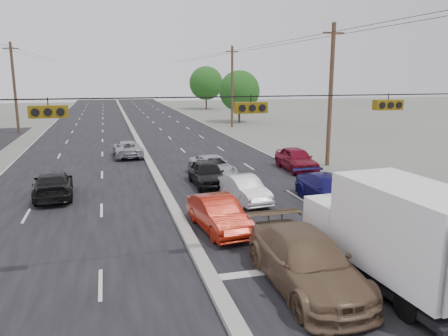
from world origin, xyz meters
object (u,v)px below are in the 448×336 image
Objects in this scene: utility_pole_right_c at (232,86)px; box_truck at (393,232)px; tree_right_mid at (239,91)px; queue_car_d at (329,190)px; utility_pole_left_c at (14,88)px; tree_right_far at (206,83)px; queue_car_a at (207,174)px; queue_car_b at (244,189)px; queue_car_e at (296,159)px; utility_pole_right_b at (331,95)px; red_sedan at (218,214)px; oncoming_far at (128,149)px; queue_car_c at (213,167)px; tan_sedan at (306,262)px; oncoming_near at (53,185)px.

utility_pole_right_c is 42.99m from box_truck.
queue_car_d is (-7.13, -38.77, -3.62)m from tree_right_mid.
utility_pole_left_c reaches higher than tree_right_far.
tree_right_mid is at bearing 74.85° from box_truck.
utility_pole_left_c is 2.04× the size of queue_car_d.
queue_car_d is at bearing -45.16° from queue_car_a.
queue_car_e reaches higher than queue_car_b.
utility_pole_left_c is at bearing 109.17° from queue_car_b.
utility_pole_right_b is 10.85m from queue_car_d.
queue_car_e is (8.20, 10.24, 0.06)m from red_sedan.
tree_right_far is at bearing 80.72° from queue_car_d.
tree_right_mid is at bearing 63.43° from utility_pole_right_c.
tree_right_mid reaches higher than queue_car_e.
oncoming_far is at bearing 102.04° from queue_car_b.
box_truck reaches higher than red_sedan.
oncoming_far is at bearing -128.04° from utility_pole_right_c.
oncoming_far is at bearing 144.82° from queue_car_e.
queue_car_e is (22.10, -25.98, -4.33)m from utility_pole_left_c.
utility_pole_right_b is 2.29× the size of queue_car_a.
queue_car_d is 1.07× the size of queue_car_e.
queue_car_c is at bearing -108.72° from utility_pole_right_c.
queue_car_e reaches higher than red_sedan.
red_sedan is at bearing -129.27° from queue_car_b.
box_truck reaches higher than oncoming_far.
queue_car_c is (-1.92, 15.71, -1.03)m from box_truck.
queue_car_c is at bearing 119.19° from queue_car_d.
utility_pole_right_c is 38.13m from red_sedan.
tan_sedan reaches higher than queue_car_b.
tree_right_far reaches higher than tan_sedan.
queue_car_b is at bearing 95.60° from box_truck.
box_truck is at bearing -112.31° from utility_pole_right_b.
red_sedan is at bearing 96.62° from oncoming_far.
box_truck reaches higher than tan_sedan.
tree_right_mid is 1.63× the size of red_sedan.
tree_right_mid is at bearing -127.77° from oncoming_far.
tree_right_far is 1.87× the size of queue_car_a.
box_truck is 1.37× the size of queue_car_d.
oncoming_near is at bearing 158.50° from queue_car_d.
red_sedan is 1.09× the size of queue_car_b.
oncoming_far is at bearing -125.77° from tree_right_mid.
tree_right_far is (3.50, 30.00, -0.15)m from utility_pole_right_c.
queue_car_e is at bearing 20.42° from queue_car_a.
utility_pole_right_b is 2.15× the size of oncoming_far.
tree_right_mid reaches higher than red_sedan.
queue_car_e is 13.73m from oncoming_far.
utility_pole_right_c is 23.00m from oncoming_far.
utility_pole_right_c is at bearing -130.04° from oncoming_far.
utility_pole_left_c reaches higher than red_sedan.
queue_car_a is 0.94× the size of oncoming_far.
queue_car_c is at bearing -58.93° from utility_pole_left_c.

